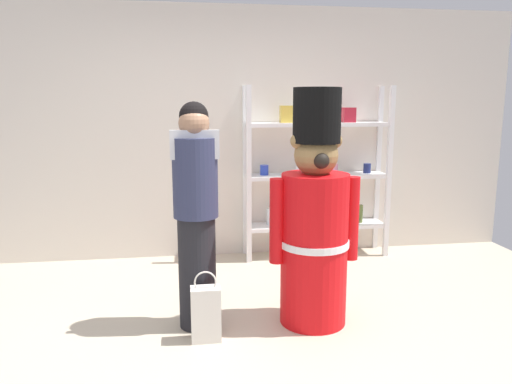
{
  "coord_description": "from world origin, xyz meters",
  "views": [
    {
      "loc": [
        -0.38,
        -3.01,
        1.64
      ],
      "look_at": [
        0.12,
        0.41,
        1.0
      ],
      "focal_mm": 34.53,
      "sensor_mm": 36.0,
      "label": 1
    }
  ],
  "objects_px": {
    "merchandise_shelf": "(316,173)",
    "shopping_bag": "(206,313)",
    "teddy_bear_guard": "(315,224)",
    "person_shopper": "(196,212)"
  },
  "relations": [
    {
      "from": "merchandise_shelf",
      "to": "shopping_bag",
      "type": "xyz_separation_m",
      "value": [
        -1.26,
        -1.79,
        -0.69
      ]
    },
    {
      "from": "teddy_bear_guard",
      "to": "person_shopper",
      "type": "relative_size",
      "value": 1.06
    },
    {
      "from": "merchandise_shelf",
      "to": "person_shopper",
      "type": "xyz_separation_m",
      "value": [
        -1.3,
        -1.54,
        -0.03
      ]
    },
    {
      "from": "person_shopper",
      "to": "shopping_bag",
      "type": "height_order",
      "value": "person_shopper"
    },
    {
      "from": "merchandise_shelf",
      "to": "person_shopper",
      "type": "height_order",
      "value": "merchandise_shelf"
    },
    {
      "from": "shopping_bag",
      "to": "teddy_bear_guard",
      "type": "bearing_deg",
      "value": 12.93
    },
    {
      "from": "person_shopper",
      "to": "teddy_bear_guard",
      "type": "bearing_deg",
      "value": -3.87
    },
    {
      "from": "person_shopper",
      "to": "shopping_bag",
      "type": "relative_size",
      "value": 3.26
    },
    {
      "from": "merchandise_shelf",
      "to": "person_shopper",
      "type": "bearing_deg",
      "value": -130.15
    },
    {
      "from": "teddy_bear_guard",
      "to": "person_shopper",
      "type": "height_order",
      "value": "teddy_bear_guard"
    }
  ]
}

